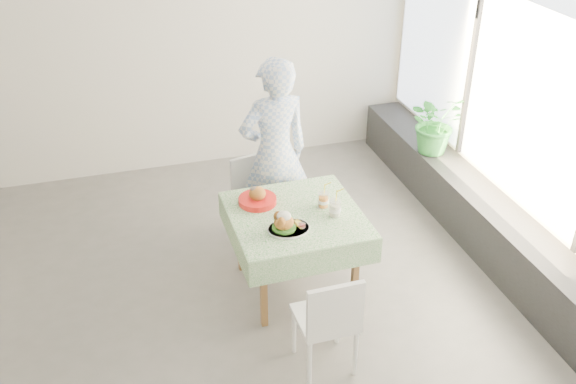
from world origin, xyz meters
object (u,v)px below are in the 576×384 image
object	(u,v)px
chair_near	(325,337)
potted_plant	(436,123)
juice_cup_orange	(323,200)
chair_far	(259,216)
cafe_table	(296,243)
diner	(274,154)
main_dish	(286,224)

from	to	relation	value
chair_near	potted_plant	xyz separation A→B (m)	(1.90, 2.05, 0.56)
juice_cup_orange	potted_plant	world-z (taller)	potted_plant
chair_far	juice_cup_orange	bearing A→B (deg)	-64.34
chair_far	cafe_table	bearing A→B (deg)	-81.92
diner	potted_plant	world-z (taller)	diner
cafe_table	chair_near	bearing A→B (deg)	-93.86
cafe_table	juice_cup_orange	xyz separation A→B (m)	(0.25, 0.04, 0.34)
diner	main_dish	bearing A→B (deg)	71.83
cafe_table	juice_cup_orange	bearing A→B (deg)	9.20
cafe_table	chair_near	distance (m)	0.95
juice_cup_orange	potted_plant	distance (m)	1.92
chair_far	chair_near	world-z (taller)	chair_near
chair_near	main_dish	distance (m)	0.90
cafe_table	diner	world-z (taller)	diner
chair_far	main_dish	world-z (taller)	main_dish
diner	juice_cup_orange	world-z (taller)	diner
juice_cup_orange	potted_plant	xyz separation A→B (m)	(1.59, 1.08, 0.02)
cafe_table	chair_far	world-z (taller)	chair_far
cafe_table	diner	xyz separation A→B (m)	(0.04, 0.76, 0.44)
juice_cup_orange	potted_plant	size ratio (longest dim) A/B	0.40
cafe_table	juice_cup_orange	world-z (taller)	juice_cup_orange
chair_far	chair_near	distance (m)	1.71
chair_far	main_dish	xyz separation A→B (m)	(-0.03, -0.99, 0.54)
cafe_table	main_dish	size ratio (longest dim) A/B	3.17
chair_near	main_dish	bearing A→B (deg)	96.22
cafe_table	chair_near	size ratio (longest dim) A/B	1.23
chair_far	diner	world-z (taller)	diner
cafe_table	chair_near	world-z (taller)	chair_near
juice_cup_orange	main_dish	bearing A→B (deg)	-147.58
cafe_table	chair_far	bearing A→B (deg)	98.08
chair_near	cafe_table	bearing A→B (deg)	86.14
chair_near	diner	xyz separation A→B (m)	(0.10, 1.69, 0.63)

